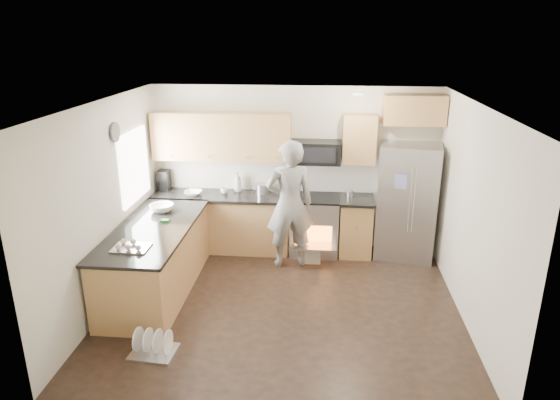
# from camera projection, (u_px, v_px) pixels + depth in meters

# --- Properties ---
(ground) EXTENTS (4.50, 4.50, 0.00)m
(ground) POSITION_uv_depth(u_px,v_px,m) (283.00, 305.00, 6.51)
(ground) COLOR black
(ground) RESTS_ON ground
(room_shell) EXTENTS (4.54, 4.04, 2.62)m
(room_shell) POSITION_uv_depth(u_px,v_px,m) (280.00, 182.00, 5.98)
(room_shell) COLOR beige
(room_shell) RESTS_ON ground
(back_cabinet_run) EXTENTS (4.45, 0.64, 2.50)m
(back_cabinet_run) POSITION_uv_depth(u_px,v_px,m) (256.00, 192.00, 7.89)
(back_cabinet_run) COLOR #C2844D
(back_cabinet_run) RESTS_ON ground
(peninsula) EXTENTS (0.96, 2.36, 1.03)m
(peninsula) POSITION_uv_depth(u_px,v_px,m) (156.00, 259.00, 6.74)
(peninsula) COLOR #C2844D
(peninsula) RESTS_ON ground
(stove_range) EXTENTS (0.76, 0.97, 1.79)m
(stove_range) POSITION_uv_depth(u_px,v_px,m) (314.00, 212.00, 7.85)
(stove_range) COLOR #B7B7BC
(stove_range) RESTS_ON ground
(refrigerator) EXTENTS (0.98, 0.82, 1.79)m
(refrigerator) POSITION_uv_depth(u_px,v_px,m) (407.00, 202.00, 7.66)
(refrigerator) COLOR #B7B7BC
(refrigerator) RESTS_ON ground
(person) EXTENTS (0.80, 0.63, 1.94)m
(person) POSITION_uv_depth(u_px,v_px,m) (290.00, 204.00, 7.32)
(person) COLOR gray
(person) RESTS_ON ground
(dish_rack) EXTENTS (0.51, 0.43, 0.30)m
(dish_rack) POSITION_uv_depth(u_px,v_px,m) (153.00, 347.00, 5.51)
(dish_rack) COLOR #B7B7BC
(dish_rack) RESTS_ON ground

